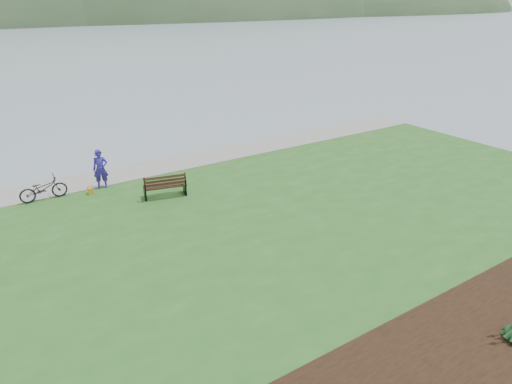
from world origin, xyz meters
TOP-DOWN VIEW (x-y plane):
  - ground at (0.00, 0.00)m, footprint 600.00×600.00m
  - lawn at (0.00, -2.00)m, footprint 34.00×20.00m
  - shoreline_path at (0.00, 6.90)m, footprint 34.00×2.20m
  - far_hillside at (20.00, 170.00)m, footprint 580.00×80.00m
  - park_bench at (-1.44, 3.20)m, footprint 1.85×1.09m
  - person at (-3.37, 5.73)m, footprint 0.87×0.73m
  - bicycle_a at (-5.79, 5.73)m, footprint 0.69×1.90m
  - pannier at (-4.03, 5.30)m, footprint 0.18×0.27m

SIDE VIEW (x-z plane):
  - ground at x=0.00m, z-range 0.00..0.00m
  - far_hillside at x=20.00m, z-range -19.00..19.00m
  - lawn at x=0.00m, z-range 0.00..0.40m
  - shoreline_path at x=0.00m, z-range 0.40..0.43m
  - pannier at x=-4.03m, z-range 0.40..0.68m
  - bicycle_a at x=-5.79m, z-range 0.40..1.39m
  - park_bench at x=-1.44m, z-range 0.40..1.48m
  - person at x=-3.37m, z-range 0.40..2.46m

